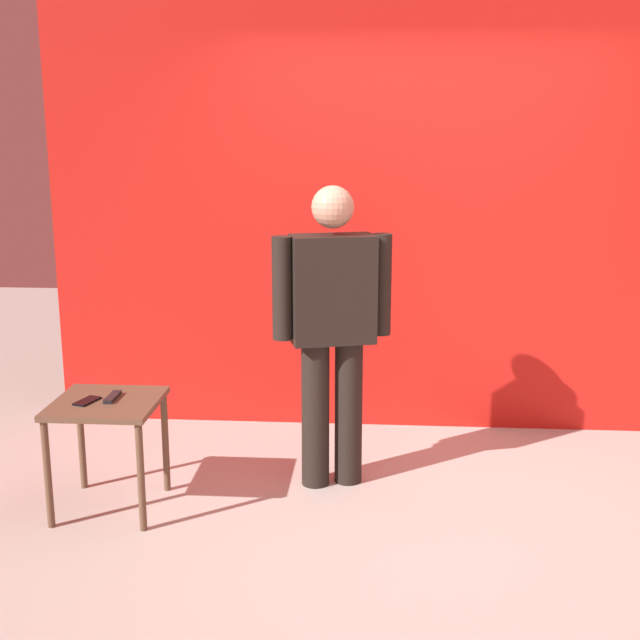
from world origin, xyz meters
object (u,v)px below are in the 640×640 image
cell_phone (87,401)px  tv_remote (113,397)px  standing_person (332,322)px  side_table (107,418)px

cell_phone → tv_remote: size_ratio=0.85×
standing_person → side_table: size_ratio=2.80×
cell_phone → standing_person: bearing=37.1°
tv_remote → standing_person: bearing=18.4°
standing_person → side_table: standing_person is taller
standing_person → tv_remote: bearing=-161.2°
cell_phone → tv_remote: bearing=44.5°
standing_person → side_table: (-1.11, -0.40, -0.42)m
cell_phone → tv_remote: 0.13m
standing_person → tv_remote: 1.19m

